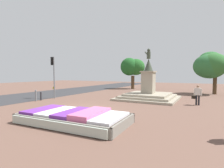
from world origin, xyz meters
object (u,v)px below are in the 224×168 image
(traffic_light_mid_block, at_px, (53,70))
(kerb_bollard_north, at_px, (41,96))
(flower_planter, at_px, (74,117))
(kerb_bollard_mid_b, at_px, (36,95))
(statue_monument, at_px, (148,92))
(pedestrian_with_handbag, at_px, (197,94))

(traffic_light_mid_block, xyz_separation_m, kerb_bollard_north, (-0.06, -1.50, -2.39))
(flower_planter, xyz_separation_m, traffic_light_mid_block, (-7.64, 5.89, 2.54))
(traffic_light_mid_block, xyz_separation_m, kerb_bollard_mid_b, (-0.05, -2.06, -2.28))
(statue_monument, distance_m, traffic_light_mid_block, 9.62)
(traffic_light_mid_block, bearing_deg, kerb_bollard_north, -92.28)
(statue_monument, bearing_deg, flower_planter, -94.86)
(pedestrian_with_handbag, xyz_separation_m, kerb_bollard_north, (-12.90, -4.11, -0.45))
(traffic_light_mid_block, height_order, kerb_bollard_north, traffic_light_mid_block)
(pedestrian_with_handbag, bearing_deg, statue_monument, 162.28)
(statue_monument, height_order, kerb_bollard_north, statue_monument)
(statue_monument, distance_m, kerb_bollard_mid_b, 10.46)
(kerb_bollard_mid_b, bearing_deg, flower_planter, -26.45)
(pedestrian_with_handbag, bearing_deg, traffic_light_mid_block, -168.52)
(flower_planter, relative_size, statue_monument, 1.04)
(flower_planter, xyz_separation_m, kerb_bollard_north, (-7.70, 4.38, 0.15))
(pedestrian_with_handbag, height_order, kerb_bollard_north, pedestrian_with_handbag)
(statue_monument, xyz_separation_m, kerb_bollard_north, (-8.54, -5.50, -0.24))
(traffic_light_mid_block, relative_size, kerb_bollard_north, 5.06)
(pedestrian_with_handbag, bearing_deg, kerb_bollard_mid_b, -160.10)
(traffic_light_mid_block, xyz_separation_m, pedestrian_with_handbag, (12.84, 2.61, -1.94))
(kerb_bollard_north, bearing_deg, kerb_bollard_mid_b, -89.05)
(statue_monument, distance_m, pedestrian_with_handbag, 4.58)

